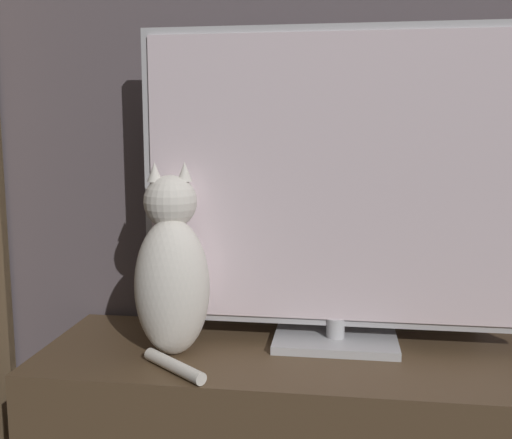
{
  "coord_description": "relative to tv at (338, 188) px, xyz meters",
  "views": [
    {
      "loc": [
        -0.06,
        -0.38,
        1.05
      ],
      "look_at": [
        -0.25,
        0.98,
        0.85
      ],
      "focal_mm": 42.0,
      "sensor_mm": 36.0,
      "label": 1
    }
  ],
  "objects": [
    {
      "name": "wall_back",
      "position": [
        0.06,
        0.19,
        0.38
      ],
      "size": [
        4.8,
        0.05,
        2.6
      ],
      "color": "#564C51",
      "rests_on": "ground_plane"
    },
    {
      "name": "cat",
      "position": [
        -0.38,
        -0.1,
        -0.19
      ],
      "size": [
        0.22,
        0.29,
        0.45
      ],
      "rotation": [
        0.0,
        0.0,
        0.29
      ],
      "color": "silver",
      "rests_on": "tv_stand"
    },
    {
      "name": "tv",
      "position": [
        0.0,
        0.0,
        0.0
      ],
      "size": [
        0.94,
        0.18,
        0.76
      ],
      "color": "#B7B7BC",
      "rests_on": "tv_stand"
    }
  ]
}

